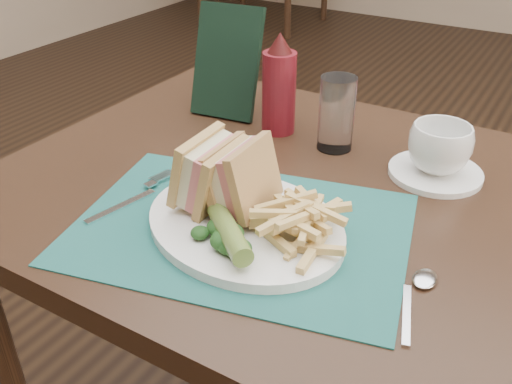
# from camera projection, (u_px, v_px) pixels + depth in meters

# --- Properties ---
(floor) EXTENTS (7.00, 7.00, 0.00)m
(floor) POSITION_uv_depth(u_px,v_px,m) (358.00, 330.00, 1.67)
(floor) COLOR black
(floor) RESTS_ON ground
(table_main) EXTENTS (0.90, 0.75, 0.75)m
(table_main) POSITION_uv_depth(u_px,v_px,m) (278.00, 348.00, 1.11)
(table_main) COLOR black
(table_main) RESTS_ON ground
(placemat) EXTENTS (0.52, 0.42, 0.00)m
(placemat) POSITION_uv_depth(u_px,v_px,m) (241.00, 228.00, 0.80)
(placemat) COLOR #1A544F
(placemat) RESTS_ON table_main
(plate) EXTENTS (0.35, 0.31, 0.01)m
(plate) POSITION_uv_depth(u_px,v_px,m) (245.00, 225.00, 0.79)
(plate) COLOR white
(plate) RESTS_ON placemat
(sandwich_half_a) EXTENTS (0.08, 0.11, 0.11)m
(sandwich_half_a) POSITION_uv_depth(u_px,v_px,m) (196.00, 168.00, 0.80)
(sandwich_half_a) COLOR tan
(sandwich_half_a) RESTS_ON plate
(sandwich_half_b) EXTENTS (0.08, 0.11, 0.11)m
(sandwich_half_b) POSITION_uv_depth(u_px,v_px,m) (229.00, 173.00, 0.79)
(sandwich_half_b) COLOR tan
(sandwich_half_b) RESTS_ON plate
(kale_garnish) EXTENTS (0.11, 0.08, 0.03)m
(kale_garnish) POSITION_uv_depth(u_px,v_px,m) (223.00, 236.00, 0.73)
(kale_garnish) COLOR #153714
(kale_garnish) RESTS_ON plate
(pickle_spear) EXTENTS (0.11, 0.10, 0.03)m
(pickle_spear) POSITION_uv_depth(u_px,v_px,m) (229.00, 232.00, 0.72)
(pickle_spear) COLOR #526E29
(pickle_spear) RESTS_ON plate
(fries_pile) EXTENTS (0.18, 0.20, 0.06)m
(fries_pile) POSITION_uv_depth(u_px,v_px,m) (299.00, 214.00, 0.74)
(fries_pile) COLOR tan
(fries_pile) RESTS_ON plate
(fork) EXTENTS (0.07, 0.17, 0.01)m
(fork) POSITION_uv_depth(u_px,v_px,m) (134.00, 195.00, 0.86)
(fork) COLOR silver
(fork) RESTS_ON placemat
(spoon) EXTENTS (0.08, 0.15, 0.01)m
(spoon) POSITION_uv_depth(u_px,v_px,m) (414.00, 299.00, 0.66)
(spoon) COLOR silver
(spoon) RESTS_ON table_main
(saucer) EXTENTS (0.16, 0.16, 0.01)m
(saucer) POSITION_uv_depth(u_px,v_px,m) (435.00, 173.00, 0.92)
(saucer) COLOR white
(saucer) RESTS_ON table_main
(coffee_cup) EXTENTS (0.14, 0.14, 0.08)m
(coffee_cup) POSITION_uv_depth(u_px,v_px,m) (440.00, 148.00, 0.90)
(coffee_cup) COLOR white
(coffee_cup) RESTS_ON saucer
(drinking_glass) EXTENTS (0.08, 0.08, 0.13)m
(drinking_glass) POSITION_uv_depth(u_px,v_px,m) (337.00, 114.00, 0.98)
(drinking_glass) COLOR silver
(drinking_glass) RESTS_ON table_main
(ketchup_bottle) EXTENTS (0.07, 0.07, 0.19)m
(ketchup_bottle) POSITION_uv_depth(u_px,v_px,m) (279.00, 84.00, 1.03)
(ketchup_bottle) COLOR #5E1018
(ketchup_bottle) RESTS_ON table_main
(check_presenter) EXTENTS (0.14, 0.10, 0.21)m
(check_presenter) POSITION_uv_depth(u_px,v_px,m) (227.00, 62.00, 1.10)
(check_presenter) COLOR black
(check_presenter) RESTS_ON table_main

